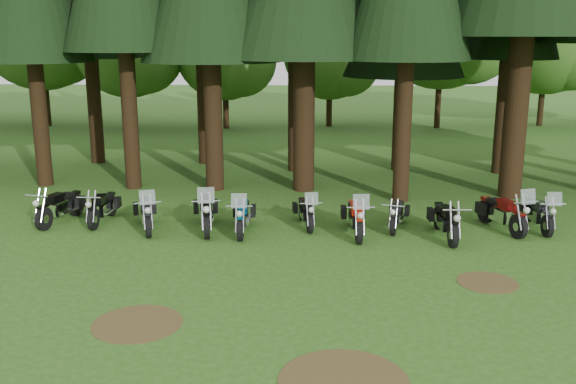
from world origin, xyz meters
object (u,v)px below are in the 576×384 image
at_px(motorcycle_1, 103,208).
at_px(motorcycle_10, 537,214).
at_px(motorcycle_4, 243,217).
at_px(motorcycle_5, 306,213).
at_px(motorcycle_0, 60,207).
at_px(motorcycle_9, 502,214).
at_px(motorcycle_2, 146,214).
at_px(motorcycle_3, 206,213).
at_px(motorcycle_6, 356,218).
at_px(motorcycle_8, 446,221).
at_px(motorcycle_7, 397,215).

relative_size(motorcycle_1, motorcycle_10, 0.99).
height_order(motorcycle_4, motorcycle_5, motorcycle_4).
xyz_separation_m(motorcycle_0, motorcycle_1, (1.27, 0.07, -0.03)).
height_order(motorcycle_4, motorcycle_9, motorcycle_9).
height_order(motorcycle_2, motorcycle_3, motorcycle_3).
bearing_deg(motorcycle_5, motorcycle_6, -39.65).
bearing_deg(motorcycle_6, motorcycle_9, 4.81).
height_order(motorcycle_6, motorcycle_10, motorcycle_6).
xyz_separation_m(motorcycle_4, motorcycle_8, (5.74, -0.26, 0.01)).
height_order(motorcycle_0, motorcycle_8, motorcycle_8).
bearing_deg(motorcycle_6, motorcycle_5, 147.37).
xyz_separation_m(motorcycle_1, motorcycle_7, (8.86, -0.25, -0.05)).
bearing_deg(motorcycle_7, motorcycle_4, -157.60).
distance_m(motorcycle_4, motorcycle_8, 5.75).
bearing_deg(motorcycle_2, motorcycle_9, -16.19).
distance_m(motorcycle_4, motorcycle_5, 1.94).
relative_size(motorcycle_0, motorcycle_8, 0.97).
height_order(motorcycle_0, motorcycle_4, motorcycle_4).
xyz_separation_m(motorcycle_4, motorcycle_9, (7.52, 0.53, 0.03)).
xyz_separation_m(motorcycle_3, motorcycle_10, (9.69, 0.50, -0.06)).
bearing_deg(motorcycle_9, motorcycle_0, 160.87).
bearing_deg(motorcycle_6, motorcycle_2, 174.16).
relative_size(motorcycle_6, motorcycle_8, 1.00).
relative_size(motorcycle_7, motorcycle_9, 0.81).
distance_m(motorcycle_1, motorcycle_2, 1.67).
relative_size(motorcycle_0, motorcycle_2, 1.00).
xyz_separation_m(motorcycle_7, motorcycle_10, (4.10, 0.09, 0.06)).
bearing_deg(motorcycle_7, motorcycle_5, -167.31).
bearing_deg(motorcycle_6, motorcycle_3, 172.67).
distance_m(motorcycle_5, motorcycle_7, 2.69).
relative_size(motorcycle_3, motorcycle_8, 1.06).
bearing_deg(motorcycle_5, motorcycle_4, -169.48).
bearing_deg(motorcycle_10, motorcycle_6, -174.92).
height_order(motorcycle_8, motorcycle_9, motorcycle_9).
bearing_deg(motorcycle_0, motorcycle_3, 6.00).
height_order(motorcycle_4, motorcycle_7, motorcycle_4).
height_order(motorcycle_2, motorcycle_4, motorcycle_2).
xyz_separation_m(motorcycle_7, motorcycle_9, (3.02, -0.06, 0.10)).
relative_size(motorcycle_0, motorcycle_3, 0.92).
bearing_deg(motorcycle_1, motorcycle_4, -8.69).
bearing_deg(motorcycle_7, motorcycle_6, -136.33).
bearing_deg(motorcycle_8, motorcycle_2, 174.32).
height_order(motorcycle_5, motorcycle_7, motorcycle_5).
height_order(motorcycle_1, motorcycle_4, motorcycle_4).
bearing_deg(motorcycle_10, motorcycle_2, 179.44).
bearing_deg(motorcycle_4, motorcycle_0, 170.58).
bearing_deg(motorcycle_6, motorcycle_8, -7.29).
bearing_deg(motorcycle_8, motorcycle_7, 142.60).
distance_m(motorcycle_9, motorcycle_10, 1.09).
bearing_deg(motorcycle_5, motorcycle_0, 168.90).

